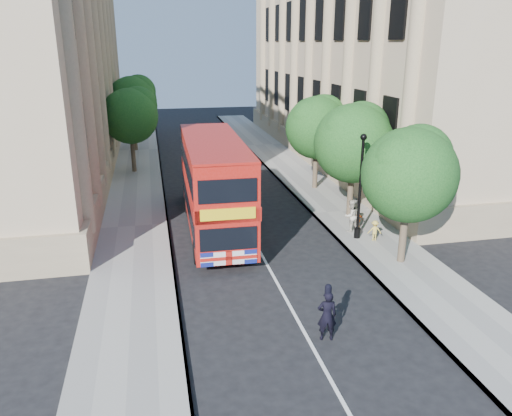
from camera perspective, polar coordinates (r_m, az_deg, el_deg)
ground at (r=18.54m, az=4.22°, el=-11.69°), size 120.00×120.00×0.00m
pavement_right at (r=28.92m, az=9.73°, el=-0.46°), size 3.50×80.00×0.12m
pavement_left at (r=27.01m, az=-13.64°, el=-2.09°), size 3.50×80.00×0.12m
building_right at (r=43.46m, az=13.75°, el=17.55°), size 12.00×38.00×18.00m
building_left at (r=40.42m, az=-26.22°, el=16.22°), size 12.00×38.00×18.00m
tree_right_near at (r=21.76m, az=17.21°, el=4.20°), size 4.00×4.00×6.08m
tree_right_mid at (r=26.99m, az=11.16°, el=7.74°), size 4.20×4.20×6.37m
tree_right_far at (r=32.53m, az=7.03°, el=9.49°), size 4.00×4.00×6.15m
tree_left_far at (r=37.73m, az=-14.15°, el=10.50°), size 4.00×4.00×6.30m
tree_left_back at (r=45.65m, az=-13.91°, el=12.14°), size 4.20×4.20×6.65m
lamp_post at (r=24.39m, az=11.79°, el=1.89°), size 0.32×0.32×5.16m
double_decker_bus at (r=24.91m, az=-4.79°, el=2.81°), size 2.95×10.28×4.72m
box_van at (r=29.43m, az=-6.06°, el=2.86°), size 2.38×5.26×2.95m
police_constable at (r=16.67m, az=8.11°, el=-12.09°), size 0.69×0.51×1.74m
woman_pedestrian at (r=25.69m, az=10.78°, el=-0.87°), size 0.96×0.86×1.64m
child_a at (r=26.11m, az=11.55°, el=-1.35°), size 0.59×0.25×1.00m
child_b at (r=24.84m, az=13.40°, el=-2.51°), size 0.72×0.51×1.01m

